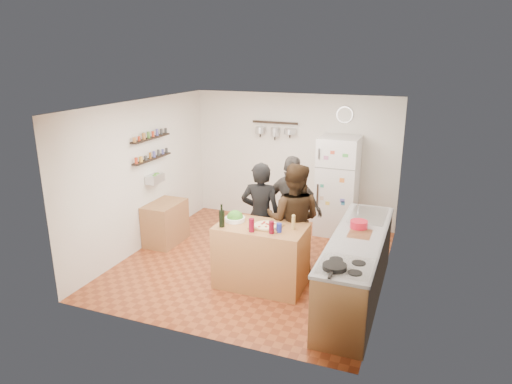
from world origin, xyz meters
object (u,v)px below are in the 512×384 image
at_px(wine_bottle, 222,219).
at_px(salt_canister, 279,228).
at_px(person_center, 293,220).
at_px(red_bowl, 359,224).
at_px(salad_bowl, 235,219).
at_px(side_table, 166,223).
at_px(person_left, 261,216).
at_px(pepper_mill, 293,223).
at_px(prep_island, 261,256).
at_px(counter_run, 356,268).
at_px(wall_clock, 345,115).
at_px(skillet, 335,267).
at_px(person_back, 292,209).
at_px(fridge, 337,186).

height_order(wine_bottle, salt_canister, wine_bottle).
height_order(person_center, red_bowl, person_center).
relative_size(salad_bowl, side_table, 0.36).
xyz_separation_m(person_left, red_bowl, (1.50, -0.17, 0.13)).
bearing_deg(red_bowl, salad_bowl, -168.31).
xyz_separation_m(person_center, red_bowl, (0.97, -0.12, 0.11)).
relative_size(pepper_mill, person_left, 0.10).
bearing_deg(prep_island, red_bowl, 17.43).
height_order(counter_run, wall_clock, wall_clock).
distance_m(prep_island, salt_canister, 0.61).
relative_size(skillet, wall_clock, 0.91).
bearing_deg(skillet, salad_bowl, 148.68).
distance_m(person_back, skillet, 2.23).
relative_size(person_left, person_back, 0.98).
height_order(salt_canister, counter_run, salt_canister).
bearing_deg(skillet, wall_clock, 100.00).
bearing_deg(fridge, red_bowl, -70.72).
bearing_deg(fridge, wine_bottle, -112.36).
xyz_separation_m(person_center, wall_clock, (0.27, 2.21, 1.29)).
bearing_deg(skillet, counter_run, 84.59).
xyz_separation_m(salt_canister, wall_clock, (0.28, 2.85, 1.18)).
bearing_deg(wine_bottle, skillet, -22.99).
height_order(prep_island, wine_bottle, wine_bottle).
relative_size(person_left, skillet, 6.16).
bearing_deg(pepper_mill, person_center, 106.25).
height_order(wine_bottle, person_left, person_left).
relative_size(person_left, fridge, 0.93).
distance_m(wine_bottle, person_back, 1.39).
xyz_separation_m(salad_bowl, pepper_mill, (0.87, 0.00, 0.05)).
bearing_deg(prep_island, skillet, -37.81).
distance_m(pepper_mill, person_back, 1.00).
xyz_separation_m(person_left, skillet, (1.45, -1.53, 0.11)).
relative_size(salad_bowl, fridge, 0.16).
relative_size(salad_bowl, red_bowl, 1.19).
distance_m(wine_bottle, red_bowl, 1.89).
bearing_deg(pepper_mill, skillet, -52.18).
bearing_deg(wine_bottle, prep_island, 23.75).
bearing_deg(pepper_mill, red_bowl, 22.98).
bearing_deg(salad_bowl, wall_clock, 69.57).
xyz_separation_m(counter_run, side_table, (-3.44, 0.74, -0.09)).
xyz_separation_m(person_center, side_table, (-2.42, 0.33, -0.49)).
xyz_separation_m(person_left, counter_run, (1.55, -0.47, -0.39)).
height_order(counter_run, red_bowl, red_bowl).
relative_size(person_center, red_bowl, 7.18).
relative_size(person_center, fridge, 0.95).
xyz_separation_m(person_left, fridge, (0.80, 1.83, 0.06)).
relative_size(pepper_mill, side_table, 0.21).
distance_m(salad_bowl, red_bowl, 1.74).
relative_size(salad_bowl, salt_canister, 2.31).
bearing_deg(person_center, salad_bowl, 27.52).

